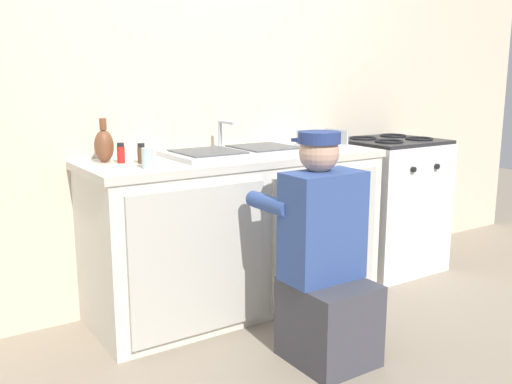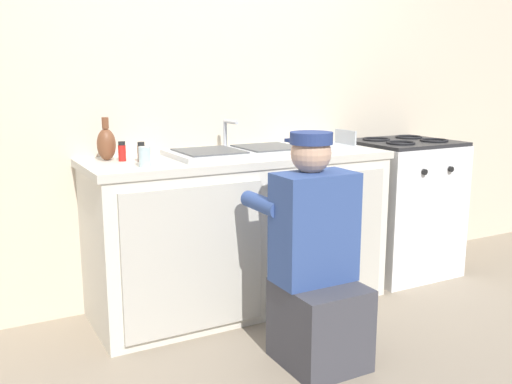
# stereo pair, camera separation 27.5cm
# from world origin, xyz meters

# --- Properties ---
(ground_plane) EXTENTS (12.00, 12.00, 0.00)m
(ground_plane) POSITION_xyz_m (0.00, 0.00, 0.00)
(ground_plane) COLOR gray
(back_wall) EXTENTS (6.00, 0.10, 2.50)m
(back_wall) POSITION_xyz_m (0.00, 0.65, 1.25)
(back_wall) COLOR beige
(back_wall) RESTS_ON ground_plane
(counter_cabinet) EXTENTS (1.73, 0.62, 0.87)m
(counter_cabinet) POSITION_xyz_m (0.00, 0.29, 0.43)
(counter_cabinet) COLOR silver
(counter_cabinet) RESTS_ON ground_plane
(countertop) EXTENTS (1.77, 0.62, 0.04)m
(countertop) POSITION_xyz_m (0.00, 0.30, 0.89)
(countertop) COLOR beige
(countertop) RESTS_ON counter_cabinet
(sink_double_basin) EXTENTS (0.80, 0.44, 0.19)m
(sink_double_basin) POSITION_xyz_m (0.00, 0.30, 0.93)
(sink_double_basin) COLOR silver
(sink_double_basin) RESTS_ON countertop
(stove_range) EXTENTS (0.65, 0.62, 0.94)m
(stove_range) POSITION_xyz_m (1.25, 0.30, 0.47)
(stove_range) COLOR white
(stove_range) RESTS_ON ground_plane
(plumber_person) EXTENTS (0.42, 0.61, 1.10)m
(plumber_person) POSITION_xyz_m (0.01, -0.48, 0.46)
(plumber_person) COLOR #3F3F47
(plumber_person) RESTS_ON ground_plane
(water_glass) EXTENTS (0.06, 0.06, 0.10)m
(water_glass) POSITION_xyz_m (-0.61, 0.14, 0.96)
(water_glass) COLOR #ADC6CC
(water_glass) RESTS_ON countertop
(dish_rack_tray) EXTENTS (0.28, 0.22, 0.11)m
(dish_rack_tray) POSITION_xyz_m (0.63, 0.29, 0.94)
(dish_rack_tray) COLOR #B2B7BC
(dish_rack_tray) RESTS_ON countertop
(spice_bottle_pepper) EXTENTS (0.04, 0.04, 0.10)m
(spice_bottle_pepper) POSITION_xyz_m (-0.58, 0.30, 0.96)
(spice_bottle_pepper) COLOR #513823
(spice_bottle_pepper) RESTS_ON countertop
(vase_decorative) EXTENTS (0.10, 0.10, 0.23)m
(vase_decorative) POSITION_xyz_m (-0.72, 0.45, 1.00)
(vase_decorative) COLOR brown
(vase_decorative) RESTS_ON countertop
(spice_bottle_red) EXTENTS (0.04, 0.04, 0.10)m
(spice_bottle_red) POSITION_xyz_m (-0.66, 0.38, 0.96)
(spice_bottle_red) COLOR red
(spice_bottle_red) RESTS_ON countertop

